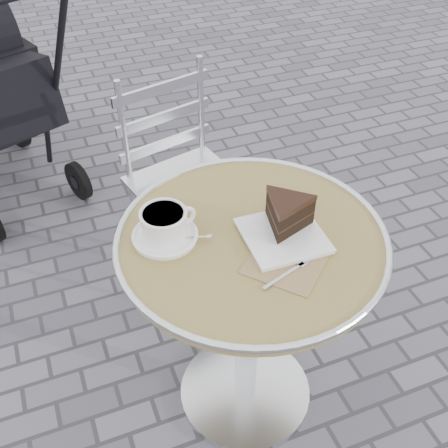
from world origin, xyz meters
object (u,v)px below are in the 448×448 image
object	(u,v)px
cafe_table	(250,281)
bistro_chair	(176,157)
cake_plate_set	(286,219)
cappuccino_set	(165,227)

from	to	relation	value
cafe_table	bistro_chair	bearing A→B (deg)	89.14
cake_plate_set	cappuccino_set	bearing A→B (deg)	163.87
bistro_chair	cake_plate_set	bearing A→B (deg)	-97.25
cafe_table	bistro_chair	world-z (taller)	bistro_chair
bistro_chair	cafe_table	bearing A→B (deg)	-104.12
cappuccino_set	cake_plate_set	world-z (taller)	cake_plate_set
cafe_table	cake_plate_set	size ratio (longest dim) A/B	2.29
cafe_table	cappuccino_set	world-z (taller)	cappuccino_set
cappuccino_set	cake_plate_set	bearing A→B (deg)	-27.23
cappuccino_set	cake_plate_set	xyz separation A→B (m)	(0.29, -0.10, 0.01)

